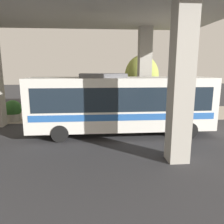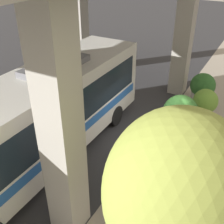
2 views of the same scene
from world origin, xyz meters
The scene contains 8 objects.
ground_plane centered at (0.00, 0.00, 0.00)m, with size 80.00×80.00×0.00m, color #2D2D30.
sidewalk_strip centered at (-3.00, 0.00, 0.01)m, with size 6.00×40.00×0.02m.
bus centered at (3.25, 3.32, 2.08)m, with size 2.75×11.34×3.85m.
fire_hydrant centered at (-1.79, 1.32, 0.49)m, with size 0.40×0.19×0.97m.
planter_front centered at (-1.65, -2.93, 0.86)m, with size 1.22×1.22×1.67m.
planter_middle centered at (-1.06, -4.87, 0.82)m, with size 1.38×1.38×1.67m.
planter_back centered at (-0.95, -1.05, 1.01)m, with size 1.61×1.61×1.99m.
street_tree_near centered at (-2.79, 5.90, 3.48)m, with size 3.02×3.02×5.29m.
Camera 2 is at (-3.59, 9.96, 7.67)m, focal length 45.00 mm.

